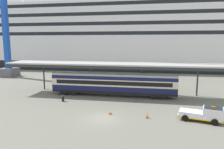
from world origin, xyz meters
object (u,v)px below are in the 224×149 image
(train_carriage, at_px, (113,83))
(dockside_crane, at_px, (5,3))
(traffic_cone_mid, at_px, (147,115))
(service_truck, at_px, (205,114))
(traffic_cone_near, at_px, (110,112))
(quay_bollard, at_px, (63,98))
(cruise_ship, at_px, (113,38))

(train_carriage, relative_size, dockside_crane, 0.36)
(traffic_cone_mid, distance_m, dockside_crane, 51.56)
(train_carriage, height_order, service_truck, train_carriage)
(service_truck, height_order, traffic_cone_near, service_truck)
(service_truck, bearing_deg, traffic_cone_near, 177.94)
(traffic_cone_mid, bearing_deg, quay_bollard, 158.81)
(cruise_ship, bearing_deg, service_truck, -68.27)
(cruise_ship, relative_size, traffic_cone_mid, 164.87)
(cruise_ship, distance_m, traffic_cone_near, 54.08)
(traffic_cone_mid, height_order, dockside_crane, dockside_crane)
(service_truck, distance_m, traffic_cone_near, 12.07)
(cruise_ship, height_order, service_truck, cruise_ship)
(dockside_crane, bearing_deg, train_carriage, -26.55)
(dockside_crane, bearing_deg, quay_bollard, -40.63)
(traffic_cone_near, height_order, dockside_crane, dockside_crane)
(cruise_ship, height_order, traffic_cone_mid, cruise_ship)
(dockside_crane, relative_size, quay_bollard, 65.52)
(cruise_ship, height_order, train_carriage, cruise_ship)
(dockside_crane, height_order, quay_bollard, dockside_crane)
(train_carriage, height_order, traffic_cone_near, train_carriage)
(traffic_cone_near, distance_m, traffic_cone_mid, 5.03)
(dockside_crane, distance_m, quay_bollard, 38.65)
(service_truck, xyz_separation_m, traffic_cone_near, (-12.05, 0.43, -0.67))
(dockside_crane, bearing_deg, cruise_ship, 45.64)
(train_carriage, bearing_deg, quay_bollard, -145.04)
(traffic_cone_mid, bearing_deg, train_carriage, 120.93)
(quay_bollard, bearing_deg, dockside_crane, 139.37)
(train_carriage, height_order, dockside_crane, dockside_crane)
(train_carriage, height_order, quay_bollard, train_carriage)
(service_truck, bearing_deg, traffic_cone_mid, -179.05)
(service_truck, relative_size, traffic_cone_near, 8.54)
(service_truck, bearing_deg, dockside_crane, 149.77)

